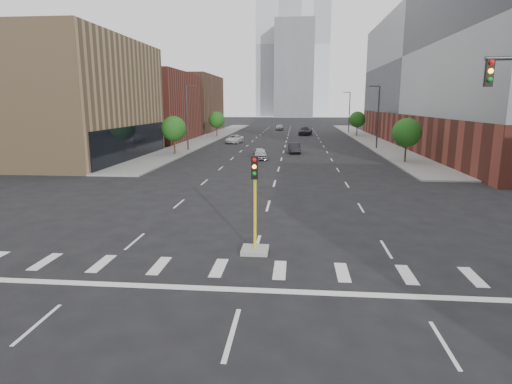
# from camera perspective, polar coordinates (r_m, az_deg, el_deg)

# --- Properties ---
(ground) EXTENTS (400.00, 400.00, 0.00)m
(ground) POSITION_cam_1_polar(r_m,az_deg,el_deg) (11.54, -4.83, -23.26)
(ground) COLOR black
(ground) RESTS_ON ground
(sidewalk_left_far) EXTENTS (5.00, 92.00, 0.15)m
(sidewalk_left_far) POSITION_cam_1_polar(r_m,az_deg,el_deg) (85.21, -6.02, 7.30)
(sidewalk_left_far) COLOR gray
(sidewalk_left_far) RESTS_ON ground
(sidewalk_right_far) EXTENTS (5.00, 92.00, 0.15)m
(sidewalk_right_far) POSITION_cam_1_polar(r_m,az_deg,el_deg) (84.58, 14.49, 6.96)
(sidewalk_right_far) COLOR gray
(sidewalk_right_far) RESTS_ON ground
(building_left_mid) EXTENTS (20.00, 24.00, 14.00)m
(building_left_mid) POSITION_cam_1_polar(r_m,az_deg,el_deg) (57.33, -25.81, 11.00)
(building_left_mid) COLOR #967854
(building_left_mid) RESTS_ON ground
(building_left_far_a) EXTENTS (20.00, 22.00, 12.00)m
(building_left_far_a) POSITION_cam_1_polar(r_m,az_deg,el_deg) (80.78, -16.14, 10.87)
(building_left_far_a) COLOR brown
(building_left_far_a) RESTS_ON ground
(building_left_far_b) EXTENTS (20.00, 24.00, 13.00)m
(building_left_far_b) POSITION_cam_1_polar(r_m,az_deg,el_deg) (105.43, -10.94, 11.49)
(building_left_far_b) COLOR brown
(building_left_far_b) RESTS_ON ground
(building_right_main) EXTENTS (24.00, 70.00, 22.00)m
(building_right_main) POSITION_cam_1_polar(r_m,az_deg,el_deg) (74.76, 28.04, 13.79)
(building_right_main) COLOR brown
(building_right_main) RESTS_ON ground
(tower_left) EXTENTS (22.00, 22.00, 70.00)m
(tower_left) POSITION_cam_1_polar(r_m,az_deg,el_deg) (231.24, 3.11, 18.80)
(tower_left) COLOR #B2B7BC
(tower_left) RESTS_ON ground
(tower_right) EXTENTS (20.00, 20.00, 80.00)m
(tower_right) POSITION_cam_1_polar(r_m,az_deg,el_deg) (271.47, 7.50, 18.73)
(tower_right) COLOR #B2B7BC
(tower_right) RESTS_ON ground
(tower_mid) EXTENTS (18.00, 18.00, 44.00)m
(tower_mid) POSITION_cam_1_polar(r_m,az_deg,el_deg) (209.86, 5.10, 15.92)
(tower_mid) COLOR slate
(tower_mid) RESTS_ON ground
(median_traffic_signal) EXTENTS (1.20, 1.20, 4.40)m
(median_traffic_signal) POSITION_cam_1_polar(r_m,az_deg,el_deg) (19.19, -0.15, -5.33)
(median_traffic_signal) COLOR #999993
(median_traffic_signal) RESTS_ON ground
(streetlight_right_a) EXTENTS (1.60, 0.22, 9.07)m
(streetlight_right_a) POSITION_cam_1_polar(r_m,az_deg,el_deg) (65.35, 15.90, 9.92)
(streetlight_right_a) COLOR #2D2D30
(streetlight_right_a) RESTS_ON ground
(streetlight_right_b) EXTENTS (1.60, 0.22, 9.07)m
(streetlight_right_b) POSITION_cam_1_polar(r_m,az_deg,el_deg) (99.98, 12.30, 10.58)
(streetlight_right_b) COLOR #2D2D30
(streetlight_right_b) RESTS_ON ground
(streetlight_left) EXTENTS (1.60, 0.22, 9.07)m
(streetlight_left) POSITION_cam_1_polar(r_m,az_deg,el_deg) (61.22, -9.10, 10.12)
(streetlight_left) COLOR #2D2D30
(streetlight_left) RESTS_ON ground
(tree_left_near) EXTENTS (3.20, 3.20, 4.85)m
(tree_left_near) POSITION_cam_1_polar(r_m,az_deg,el_deg) (56.62, -10.90, 8.29)
(tree_left_near) COLOR #382619
(tree_left_near) RESTS_ON ground
(tree_left_far) EXTENTS (3.20, 3.20, 4.85)m
(tree_left_far) POSITION_cam_1_polar(r_m,az_deg,el_deg) (85.81, -5.27, 9.56)
(tree_left_far) COLOR #382619
(tree_left_far) RESTS_ON ground
(tree_right_near) EXTENTS (3.20, 3.20, 4.85)m
(tree_right_near) POSITION_cam_1_polar(r_m,az_deg,el_deg) (50.88, 19.47, 7.47)
(tree_right_near) COLOR #382619
(tree_right_near) RESTS_ON ground
(tree_right_far) EXTENTS (3.20, 3.20, 4.85)m
(tree_right_far) POSITION_cam_1_polar(r_m,az_deg,el_deg) (90.18, 13.37, 9.40)
(tree_right_far) COLOR #382619
(tree_right_far) RESTS_ON ground
(car_near_left) EXTENTS (2.14, 4.18, 1.36)m
(car_near_left) POSITION_cam_1_polar(r_m,az_deg,el_deg) (51.55, 0.55, 5.15)
(car_near_left) COLOR #AFAFB4
(car_near_left) RESTS_ON ground
(car_mid_right) EXTENTS (1.78, 4.28, 1.38)m
(car_mid_right) POSITION_cam_1_polar(r_m,az_deg,el_deg) (58.11, 5.13, 5.86)
(car_mid_right) COLOR black
(car_mid_right) RESTS_ON ground
(car_far_left) EXTENTS (2.81, 5.08, 1.35)m
(car_far_left) POSITION_cam_1_polar(r_m,az_deg,el_deg) (72.83, -2.89, 7.07)
(car_far_left) COLOR silver
(car_far_left) RESTS_ON ground
(car_deep_right) EXTENTS (3.21, 6.13, 1.70)m
(car_deep_right) POSITION_cam_1_polar(r_m,az_deg,el_deg) (91.70, 6.61, 8.08)
(car_deep_right) COLOR black
(car_deep_right) RESTS_ON ground
(car_distant) EXTENTS (2.12, 4.59, 1.52)m
(car_distant) POSITION_cam_1_polar(r_m,az_deg,el_deg) (108.11, 3.15, 8.64)
(car_distant) COLOR #A5A6AA
(car_distant) RESTS_ON ground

